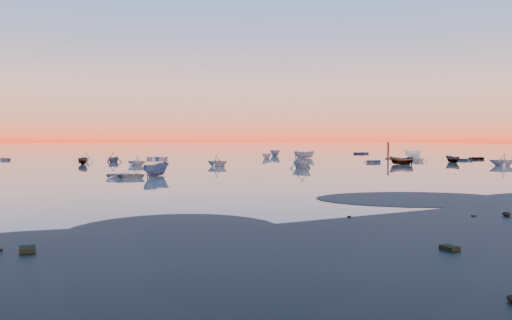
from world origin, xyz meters
TOP-DOWN VIEW (x-y plane):
  - ground at (0.00, 100.00)m, footprint 600.00×600.00m
  - mud_lobes at (0.00, -1.00)m, footprint 140.00×6.00m
  - moored_fleet at (0.00, 53.00)m, footprint 124.00×58.00m
  - boat_near_left at (-11.90, 28.30)m, footprint 3.83×4.23m
  - boat_near_center at (-8.53, 29.14)m, footprint 4.20×4.38m
  - boat_near_right at (12.88, 33.37)m, footprint 4.18×2.20m
  - channel_marker at (44.75, 51.38)m, footprint 1.00×1.00m

SIDE VIEW (x-z plane):
  - ground at x=0.00m, z-range 0.00..0.00m
  - moored_fleet at x=0.00m, z-range -0.60..0.60m
  - boat_near_left at x=-11.90m, z-range -0.51..0.51m
  - boat_near_center at x=-8.53m, z-range -0.74..0.74m
  - boat_near_right at x=12.88m, z-range -0.70..0.70m
  - mud_lobes at x=0.00m, z-range -0.03..0.05m
  - channel_marker at x=44.75m, z-range -0.37..3.19m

